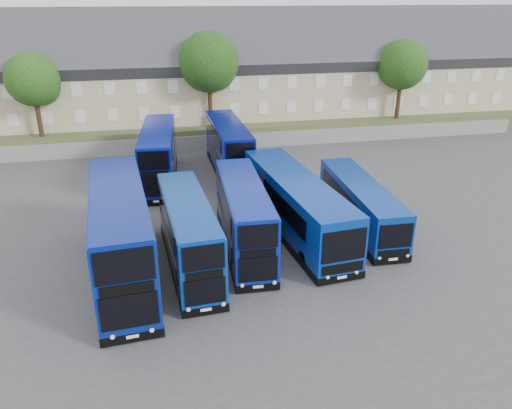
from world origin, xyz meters
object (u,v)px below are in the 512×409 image
(tree_mid, at_px, (210,64))
(tree_east, at_px, (403,66))
(dd_front_left, at_px, (121,236))
(tree_west, at_px, (35,81))
(tree_far, at_px, (422,54))
(coach_east_a, at_px, (296,206))
(dd_front_mid, at_px, (189,236))

(tree_mid, relative_size, tree_east, 1.12)
(dd_front_left, bearing_deg, tree_west, 103.59)
(tree_east, bearing_deg, dd_front_left, -139.44)
(tree_far, bearing_deg, coach_east_a, -130.17)
(dd_front_mid, xyz_separation_m, coach_east_a, (7.10, 3.13, -0.15))
(tree_mid, bearing_deg, coach_east_a, -82.84)
(coach_east_a, height_order, tree_far, tree_far)
(coach_east_a, height_order, tree_east, tree_east)
(tree_east, distance_m, tree_far, 9.23)
(tree_west, distance_m, tree_east, 36.00)
(dd_front_left, xyz_separation_m, tree_far, (34.05, 31.00, 5.31))
(dd_front_left, height_order, tree_far, tree_far)
(dd_front_left, bearing_deg, dd_front_mid, -1.16)
(dd_front_left, xyz_separation_m, tree_east, (28.05, 24.00, 4.98))
(tree_west, bearing_deg, coach_east_a, -47.90)
(coach_east_a, bearing_deg, tree_far, 44.05)
(tree_east, bearing_deg, coach_east_a, -130.03)
(coach_east_a, xyz_separation_m, tree_west, (-18.66, 20.65, 5.24))
(tree_mid, distance_m, tree_far, 26.80)
(dd_front_mid, relative_size, tree_far, 1.17)
(dd_front_mid, distance_m, tree_east, 34.53)
(coach_east_a, xyz_separation_m, tree_east, (17.34, 20.65, 5.58))
(coach_east_a, xyz_separation_m, tree_mid, (-2.66, 21.15, 6.26))
(dd_front_mid, xyz_separation_m, tree_west, (-11.55, 23.78, 5.09))
(tree_east, xyz_separation_m, tree_far, (6.00, 7.00, 0.34))
(dd_front_mid, xyz_separation_m, tree_mid, (4.45, 24.28, 6.11))
(tree_mid, relative_size, tree_far, 1.06)
(tree_far, bearing_deg, dd_front_mid, -134.69)
(dd_front_mid, bearing_deg, coach_east_a, 20.06)
(dd_front_left, height_order, tree_mid, tree_mid)
(coach_east_a, height_order, tree_west, tree_west)
(coach_east_a, distance_m, tree_east, 27.54)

